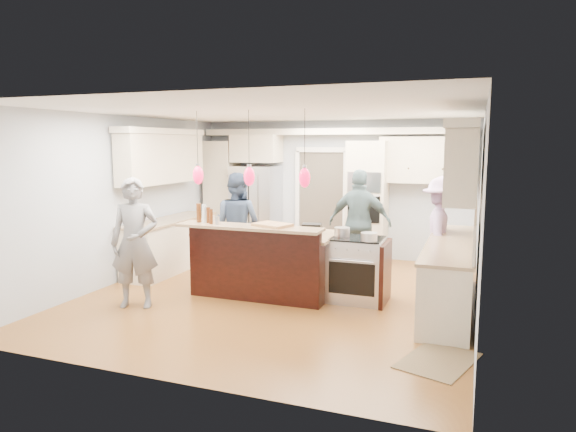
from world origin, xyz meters
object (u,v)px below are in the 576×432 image
kitchen_island (266,261)px  island_range (359,270)px  refrigerator (256,210)px  person_far_left (238,225)px  person_bar_end (135,243)px

kitchen_island → island_range: (1.41, 0.08, -0.03)m
refrigerator → person_far_left: refrigerator is taller
person_bar_end → refrigerator: bearing=68.5°
person_bar_end → person_far_left: bearing=54.6°
refrigerator → person_far_left: size_ratio=1.02×
kitchen_island → island_range: size_ratio=2.28×
kitchen_island → island_range: kitchen_island is taller
kitchen_island → person_far_left: person_far_left is taller
person_far_left → refrigerator: bearing=-66.5°
person_far_left → island_range: bearing=172.2°
refrigerator → kitchen_island: bearing=-63.1°
island_range → person_far_left: bearing=162.8°
refrigerator → person_far_left: bearing=-75.9°
person_far_left → person_bar_end: bearing=83.7°
refrigerator → person_far_left: 1.85m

